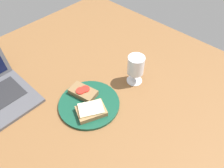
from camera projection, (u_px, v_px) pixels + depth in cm
name	position (u px, v px, depth cm)	size (l,w,h in cm)	color
wooden_table	(90.00, 107.00, 88.13)	(140.00, 140.00, 3.00)	brown
plate	(87.00, 104.00, 86.60)	(24.21, 24.21, 1.14)	#144733
sandwich_with_cheese	(91.00, 110.00, 81.95)	(12.87, 11.33, 3.00)	#937047
sandwich_with_tomato	(83.00, 92.00, 88.51)	(8.27, 12.04, 2.78)	brown
wine_glass	(136.00, 67.00, 89.96)	(6.98, 6.98, 13.26)	white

